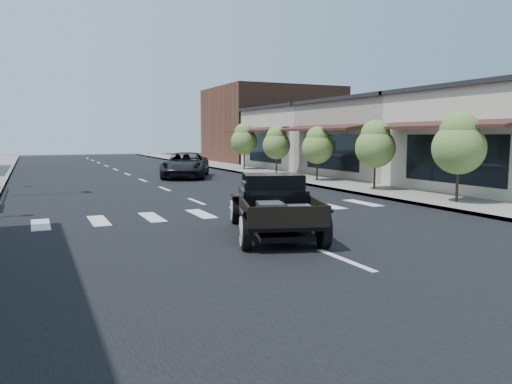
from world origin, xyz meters
name	(u,v)px	position (x,y,z in m)	size (l,w,h in m)	color
ground	(279,235)	(0.00, 0.00, 0.00)	(120.00, 120.00, 0.00)	black
road	(151,184)	(0.00, 15.00, 0.01)	(14.00, 80.00, 0.02)	black
road_markings	(176,194)	(0.00, 10.00, 0.00)	(12.00, 60.00, 0.06)	silver
sidewalk_right	(292,177)	(8.50, 15.00, 0.07)	(3.00, 80.00, 0.15)	gray
storefront_mid	(401,140)	(15.00, 13.00, 2.25)	(10.00, 9.00, 4.50)	#9F9385
storefront_far	(323,139)	(15.00, 22.00, 2.25)	(10.00, 9.00, 4.50)	beige
far_building_right	(272,126)	(15.50, 32.00, 3.50)	(11.00, 10.00, 7.00)	brown
small_tree_a	(458,159)	(8.30, 2.05, 1.72)	(1.89, 1.89, 3.15)	olive
small_tree_b	(375,156)	(8.30, 6.83, 1.65)	(1.80, 1.80, 2.99)	olive
small_tree_c	(317,154)	(8.30, 11.77, 1.54)	(1.67, 1.67, 2.78)	olive
small_tree_d	(276,151)	(8.30, 16.65, 1.59)	(1.73, 1.73, 2.88)	olive
small_tree_e	(244,147)	(8.30, 21.85, 1.73)	(1.90, 1.90, 3.17)	olive
hotrod_pickup	(274,204)	(-0.15, -0.02, 0.80)	(2.16, 4.63, 1.60)	black
second_car	(186,165)	(2.75, 17.85, 0.76)	(2.53, 5.49, 1.53)	black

